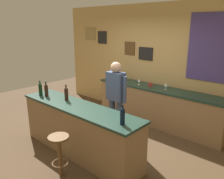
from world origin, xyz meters
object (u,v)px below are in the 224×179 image
bartender (116,96)px  wine_bottle_c (66,93)px  wine_bottle_d (122,115)px  wine_glass_b (166,85)px  wine_glass_a (139,80)px  bar_stool (59,149)px  wine_bottle_a (40,89)px  wine_bottle_b (46,90)px  coffee_mug (150,85)px

bartender → wine_bottle_c: bearing=-125.8°
wine_bottle_c → wine_bottle_d: bearing=-5.0°
wine_glass_b → wine_bottle_d: bearing=-77.4°
wine_bottle_d → wine_glass_a: bearing=119.4°
bartender → bar_stool: 1.56m
bartender → wine_bottle_c: bartender is taller
wine_bottle_c → wine_glass_b: 2.21m
wine_bottle_a → wine_bottle_b: (0.14, 0.04, 0.00)m
coffee_mug → wine_bottle_b: bearing=-118.1°
wine_glass_b → coffee_mug: (-0.40, -0.01, -0.06)m
bartender → wine_bottle_b: size_ratio=5.29×
bar_stool → coffee_mug: size_ratio=5.44×
wine_bottle_b → wine_glass_a: (0.81, 2.04, -0.05)m
wine_bottle_c → wine_bottle_d: 1.47m
wine_bottle_a → wine_bottle_d: 2.11m
bartender → bar_stool: (0.13, -1.48, -0.48)m
wine_glass_a → wine_glass_b: 0.69m
wine_bottle_c → wine_bottle_d: size_ratio=1.00×
wine_bottle_d → coffee_mug: 2.26m
wine_glass_b → bar_stool: bearing=-96.5°
wine_bottle_b → bartender: bearing=39.8°
wine_bottle_a → wine_glass_b: bearing=52.3°
wine_bottle_a → wine_bottle_b: same height
wine_bottle_a → wine_glass_a: bearing=65.5°
bar_stool → coffee_mug: coffee_mug is taller
wine_bottle_a → wine_bottle_d: size_ratio=1.00×
bartender → wine_bottle_b: 1.39m
bar_stool → wine_glass_b: (0.31, 2.67, 0.55)m
bar_stool → wine_bottle_d: wine_bottle_d is taller
wine_bottle_b → wine_bottle_d: 1.97m
bartender → coffee_mug: 1.18m
wine_glass_a → coffee_mug: (0.30, 0.03, -0.06)m
wine_bottle_a → wine_bottle_b: size_ratio=1.00×
wine_bottle_b → wine_glass_b: size_ratio=1.97×
wine_bottle_c → wine_glass_b: wine_bottle_c is taller
wine_bottle_c → coffee_mug: (0.60, 1.96, -0.11)m
bartender → wine_bottle_c: size_ratio=5.29×
wine_bottle_b → coffee_mug: bearing=61.9°
coffee_mug → bar_stool: bearing=-88.1°
coffee_mug → wine_glass_b: bearing=2.0°
wine_bottle_c → wine_bottle_d: same height
wine_bottle_b → bar_stool: bearing=-26.4°
bartender → wine_bottle_a: bearing=-142.4°
bartender → wine_glass_b: bearing=69.9°
wine_bottle_d → coffee_mug: size_ratio=2.45×
wine_bottle_a → coffee_mug: size_ratio=2.45×
coffee_mug → bartender: bearing=-92.1°
wine_bottle_a → wine_glass_b: (1.64, 2.13, -0.05)m
wine_glass_b → coffee_mug: wine_glass_b is taller
bar_stool → wine_bottle_d: 1.13m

